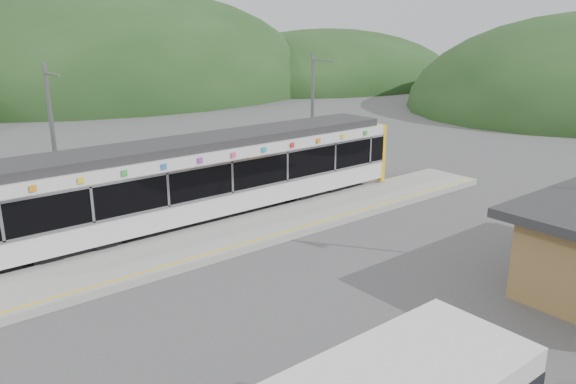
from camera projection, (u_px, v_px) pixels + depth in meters
ground at (323, 252)px, 21.65m from camera, size 120.00×120.00×0.00m
hills at (342, 192)px, 29.33m from camera, size 146.00×149.00×26.00m
platform at (271, 225)px, 24.06m from camera, size 26.00×3.20×0.30m
yellow_line at (290, 230)px, 23.05m from camera, size 26.00×0.10×0.01m
train at (204, 176)px, 24.56m from camera, size 20.44×3.01×3.74m
catenary_mast_west at (55, 147)px, 22.75m from camera, size 0.18×1.80×7.00m
catenary_mast_east at (313, 114)px, 31.21m from camera, size 0.18×1.80×7.00m
pallet_stack at (563, 243)px, 21.64m from camera, size 1.59×1.44×0.67m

